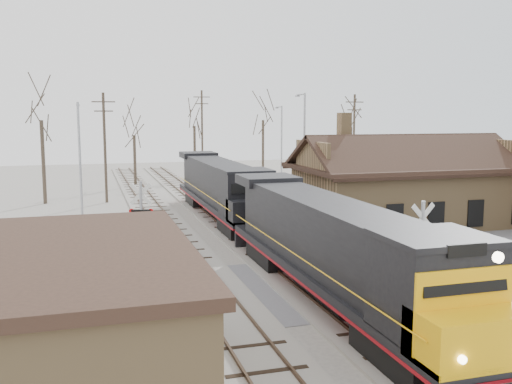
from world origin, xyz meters
TOP-DOWN VIEW (x-y plane):
  - ground at (0.00, 0.00)m, footprint 140.00×140.00m
  - road at (0.00, 0.00)m, footprint 60.00×9.00m
  - track_main at (0.00, 15.00)m, footprint 3.40×90.00m
  - track_siding at (-4.50, 15.00)m, footprint 3.40×90.00m
  - depot at (11.99, 12.00)m, footprint 15.20×9.31m
  - locomotive_lead at (0.00, -2.95)m, footprint 2.99×20.02m
  - locomotive_trailing at (0.00, 17.35)m, footprint 2.99×20.02m
  - crossbuck_near at (3.04, -4.30)m, footprint 1.26×0.33m
  - crossbuck_far at (-6.91, 5.74)m, footprint 1.22×0.47m
  - streetlight_a at (-9.96, 18.98)m, footprint 0.25×2.04m
  - streetlight_b at (7.53, 20.09)m, footprint 0.25×2.04m
  - streetlight_c at (10.41, 34.07)m, footprint 0.25×2.04m
  - utility_pole_a at (-7.93, 28.41)m, footprint 2.00×0.24m
  - utility_pole_b at (4.05, 45.08)m, footprint 2.00×0.24m
  - utility_pole_c at (17.36, 30.93)m, footprint 2.00×0.24m
  - tree_a at (-13.14, 29.25)m, footprint 4.86×4.86m
  - tree_b at (-4.47, 40.11)m, footprint 3.68×3.68m
  - tree_c at (3.17, 45.46)m, footprint 4.26×4.26m
  - tree_d at (11.48, 44.06)m, footprint 4.73×4.73m
  - tree_e at (19.70, 36.48)m, footprint 4.22×4.22m

SIDE VIEW (x-z plane):
  - ground at x=0.00m, z-range 0.00..0.00m
  - road at x=0.00m, z-range 0.00..0.03m
  - track_main at x=0.00m, z-range -0.05..0.19m
  - track_siding at x=-4.50m, z-range -0.05..0.19m
  - crossbuck_far at x=-6.91m, z-range -0.16..4.27m
  - crossbuck_near at x=3.04m, z-range -0.16..4.28m
  - locomotive_trailing at x=0.00m, z-range 0.23..4.44m
  - locomotive_lead at x=0.00m, z-range 0.11..4.56m
  - depot at x=11.99m, z-range -1.54..6.36m
  - streetlight_a at x=-9.96m, z-range 0.53..9.18m
  - streetlight_c at x=10.41m, z-range 0.53..9.20m
  - utility_pole_a at x=-7.93m, z-range 0.22..9.89m
  - utility_pole_c at x=17.36m, z-range 0.22..10.07m
  - streetlight_b at x=7.53m, z-range 0.54..10.03m
  - utility_pole_b at x=4.05m, z-range 0.23..10.88m
  - tree_b at x=-4.47m, z-range 1.90..10.93m
  - tree_e at x=19.70m, z-range 2.19..12.53m
  - tree_c at x=3.17m, z-range 2.21..12.64m
  - tree_d at x=11.48m, z-range 2.46..14.04m
  - tree_a at x=-13.14m, z-range 2.53..14.43m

